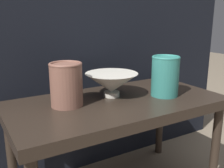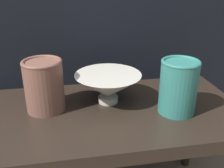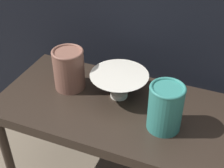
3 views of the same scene
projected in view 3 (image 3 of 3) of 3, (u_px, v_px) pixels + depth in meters
name	position (u px, v px, depth m)	size (l,w,h in m)	color
table	(112.00, 114.00, 1.15)	(0.83, 0.43, 0.42)	#2D231C
couch_backdrop	(152.00, 37.00, 1.49)	(1.67, 0.50, 0.88)	black
bowl	(119.00, 84.00, 1.12)	(0.21, 0.21, 0.10)	silver
vase_textured_left	(69.00, 69.00, 1.16)	(0.12, 0.12, 0.16)	brown
vase_colorful_right	(165.00, 107.00, 0.98)	(0.11, 0.11, 0.16)	teal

